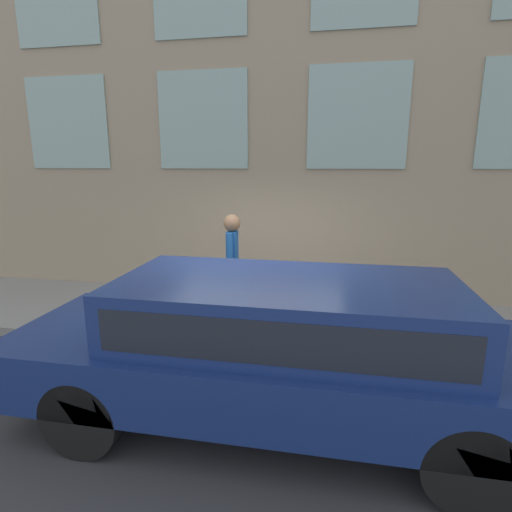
% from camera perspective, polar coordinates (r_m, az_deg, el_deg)
% --- Properties ---
extents(ground_plane, '(80.00, 80.00, 0.00)m').
position_cam_1_polar(ground_plane, '(5.76, -0.81, -14.45)').
color(ground_plane, '#38383A').
extents(sidewalk, '(2.53, 60.00, 0.15)m').
position_cam_1_polar(sidewalk, '(6.86, 1.31, -9.11)').
color(sidewalk, gray).
rests_on(sidewalk, ground_plane).
extents(building_facade, '(0.33, 40.00, 9.71)m').
position_cam_1_polar(building_facade, '(8.07, 3.38, 28.80)').
color(building_facade, tan).
rests_on(building_facade, ground_plane).
extents(fire_hydrant, '(0.27, 0.40, 0.67)m').
position_cam_1_polar(fire_hydrant, '(6.13, 3.63, -7.71)').
color(fire_hydrant, red).
rests_on(fire_hydrant, sidewalk).
extents(person, '(0.42, 0.28, 1.73)m').
position_cam_1_polar(person, '(6.51, -3.39, -0.07)').
color(person, '#726651').
rests_on(person, sidewalk).
extents(parked_truck_navy_near, '(1.81, 5.33, 1.56)m').
position_cam_1_polar(parked_truck_navy_near, '(4.09, 3.26, -12.02)').
color(parked_truck_navy_near, black).
rests_on(parked_truck_navy_near, ground_plane).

